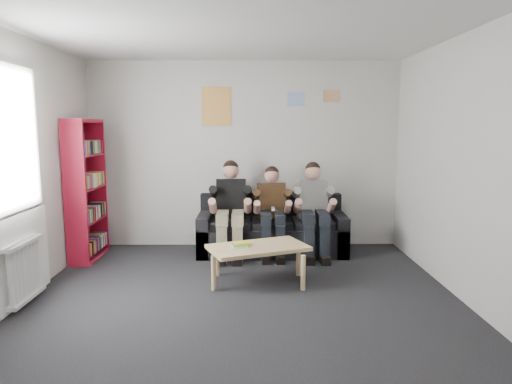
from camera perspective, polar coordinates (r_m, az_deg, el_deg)
room_shell at (r=4.21m, az=-1.94°, el=2.51°), size 5.00×5.00×5.00m
sofa at (r=6.48m, az=1.95°, el=-5.00°), size 2.04×0.84×0.79m
bookshelf at (r=6.45m, az=-20.39°, el=0.26°), size 0.28×0.84×1.86m
coffee_table at (r=5.19m, az=0.26°, el=-7.29°), size 1.08×0.59×0.43m
game_cases at (r=5.15m, az=-1.95°, el=-6.58°), size 0.22×0.19×0.04m
person_left at (r=6.22m, az=-3.20°, el=-2.22°), size 0.41×0.88×1.30m
person_middle at (r=6.23m, az=2.04°, el=-2.48°), size 0.37×0.79×1.22m
person_right at (r=6.28m, az=7.25°, el=-2.26°), size 0.40×0.85×1.28m
radiator at (r=5.13m, az=-26.90°, el=-8.74°), size 0.10×0.64×0.60m
window at (r=5.02m, az=-28.16°, el=-1.23°), size 0.05×1.30×2.36m
poster_large at (r=6.70m, az=-4.98°, el=10.62°), size 0.42×0.01×0.55m
poster_blue at (r=6.72m, az=5.04°, el=11.47°), size 0.25×0.01×0.20m
poster_pink at (r=6.79m, az=9.33°, el=11.78°), size 0.22×0.01×0.18m
poster_sign at (r=6.78m, az=-10.18°, el=12.19°), size 0.20×0.01×0.14m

